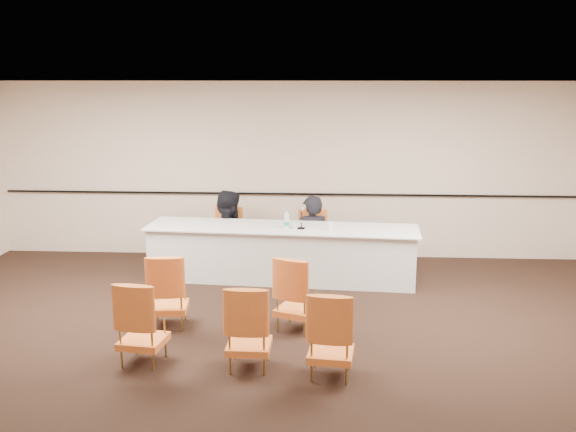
% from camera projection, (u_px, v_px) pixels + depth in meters
% --- Properties ---
extents(floor, '(10.00, 10.00, 0.00)m').
position_uv_depth(floor, '(265.00, 350.00, 7.37)').
color(floor, black).
rests_on(floor, ground).
extents(ceiling, '(10.00, 10.00, 0.00)m').
position_uv_depth(ceiling, '(262.00, 84.00, 6.73)').
color(ceiling, white).
rests_on(ceiling, ground).
extents(wall_back, '(10.00, 0.04, 3.00)m').
position_uv_depth(wall_back, '(286.00, 170.00, 10.95)').
color(wall_back, beige).
rests_on(wall_back, ground).
extents(wall_rail, '(9.80, 0.04, 0.03)m').
position_uv_depth(wall_rail, '(286.00, 194.00, 11.00)').
color(wall_rail, black).
rests_on(wall_rail, wall_back).
extents(panel_table, '(4.20, 1.25, 0.83)m').
position_uv_depth(panel_table, '(282.00, 253.00, 9.85)').
color(panel_table, silver).
rests_on(panel_table, ground).
extents(panelist_main, '(0.70, 0.54, 1.69)m').
position_uv_depth(panelist_main, '(311.00, 246.00, 10.39)').
color(panelist_main, black).
rests_on(panelist_main, ground).
extents(panelist_main_chair, '(0.54, 0.54, 0.95)m').
position_uv_depth(panelist_main_chair, '(311.00, 240.00, 10.37)').
color(panelist_main_chair, orange).
rests_on(panelist_main_chair, ground).
extents(panelist_second, '(1.00, 0.84, 1.84)m').
position_uv_depth(panelist_second, '(227.00, 245.00, 10.58)').
color(panelist_second, black).
rests_on(panelist_second, ground).
extents(panelist_second_chair, '(0.54, 0.54, 0.95)m').
position_uv_depth(panelist_second_chair, '(227.00, 238.00, 10.55)').
color(panelist_second_chair, orange).
rests_on(panelist_second_chair, ground).
extents(papers, '(0.36, 0.31, 0.00)m').
position_uv_depth(papers, '(310.00, 229.00, 9.63)').
color(papers, white).
rests_on(papers, panel_table).
extents(microphone, '(0.12, 0.23, 0.31)m').
position_uv_depth(microphone, '(301.00, 219.00, 9.59)').
color(microphone, black).
rests_on(microphone, panel_table).
extents(water_bottle, '(0.10, 0.10, 0.25)m').
position_uv_depth(water_bottle, '(287.00, 220.00, 9.65)').
color(water_bottle, teal).
rests_on(water_bottle, panel_table).
extents(drinking_glass, '(0.08, 0.08, 0.10)m').
position_uv_depth(drinking_glass, '(296.00, 226.00, 9.63)').
color(drinking_glass, silver).
rests_on(drinking_glass, panel_table).
extents(coffee_cup, '(0.10, 0.10, 0.12)m').
position_uv_depth(coffee_cup, '(330.00, 227.00, 9.51)').
color(coffee_cup, white).
rests_on(coffee_cup, panel_table).
extents(aud_chair_front_left, '(0.55, 0.55, 0.95)m').
position_uv_depth(aud_chair_front_left, '(168.00, 290.00, 7.98)').
color(aud_chair_front_left, orange).
rests_on(aud_chair_front_left, ground).
extents(aud_chair_front_mid, '(0.65, 0.65, 0.95)m').
position_uv_depth(aud_chair_front_mid, '(297.00, 293.00, 7.87)').
color(aud_chair_front_mid, orange).
rests_on(aud_chair_front_mid, ground).
extents(aud_chair_back_left, '(0.56, 0.56, 0.95)m').
position_uv_depth(aud_chair_back_left, '(142.00, 321.00, 6.96)').
color(aud_chair_back_left, orange).
rests_on(aud_chair_back_left, ground).
extents(aud_chair_back_mid, '(0.51, 0.51, 0.95)m').
position_uv_depth(aud_chair_back_mid, '(249.00, 326.00, 6.84)').
color(aud_chair_back_mid, orange).
rests_on(aud_chair_back_mid, ground).
extents(aud_chair_back_right, '(0.55, 0.55, 0.95)m').
position_uv_depth(aud_chair_back_right, '(331.00, 333.00, 6.64)').
color(aud_chair_back_right, orange).
rests_on(aud_chair_back_right, ground).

